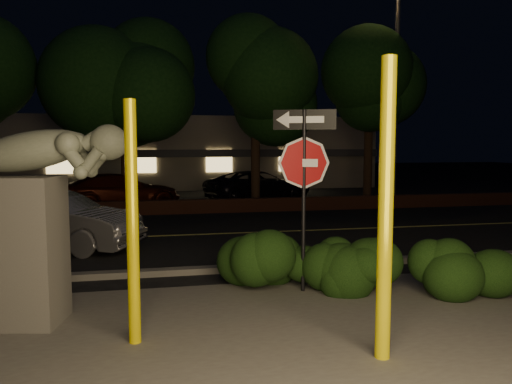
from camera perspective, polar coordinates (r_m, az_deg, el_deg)
ground at (r=16.78m, az=-6.50°, el=-3.05°), size 90.00×90.00×0.00m
patio at (r=6.24m, az=3.37°, el=-17.83°), size 14.00×6.00×0.02m
road at (r=13.84m, az=-5.34°, el=-4.84°), size 80.00×8.00×0.01m
lane_marking at (r=13.84m, az=-5.34°, el=-4.79°), size 80.00×0.12×0.00m
curb at (r=9.85m, az=-2.63°, el=-8.74°), size 80.00×0.25×0.12m
brick_wall at (r=18.03m, az=-6.89°, el=-1.66°), size 40.00×0.35×0.50m
parking_lot at (r=23.71m, az=-8.06°, el=-0.56°), size 40.00×12.00×0.01m
building at (r=31.56m, az=-9.07°, el=4.54°), size 22.00×10.20×4.00m
tree_far_b at (r=20.08m, az=-14.97°, el=15.55°), size 5.20×5.20×8.41m
tree_far_c at (r=20.00m, az=-0.06°, el=14.64°), size 4.80×4.80×7.84m
tree_far_d at (r=21.98m, az=12.88°, el=13.03°), size 4.40×4.40×7.42m
yellow_pole_left at (r=6.27m, az=-13.94°, el=-3.58°), size 0.15×0.15×3.02m
yellow_pole_right at (r=5.80m, az=14.59°, el=-2.19°), size 0.17×0.17×3.45m
signpost at (r=8.26m, az=5.51°, el=3.28°), size 0.96×0.43×3.04m
sculpture at (r=7.39m, az=-24.26°, el=-1.12°), size 2.57×1.15×2.74m
hedge_center at (r=8.72m, az=3.03°, el=-7.38°), size 2.15×1.16×1.08m
hedge_right at (r=8.71m, az=11.91°, el=-7.02°), size 2.04×1.36×1.23m
hedge_far_right at (r=8.94m, az=22.10°, el=-7.39°), size 1.84×1.50×1.10m
streetlight at (r=21.47m, az=15.35°, el=12.80°), size 1.31×0.52×8.88m
silver_sedan at (r=12.65m, az=-22.46°, el=-3.04°), size 4.48×3.03×1.40m
parked_car_darkred at (r=20.04m, az=-15.22°, el=0.12°), size 4.97×3.04×1.35m
parked_car_dark at (r=21.94m, az=0.31°, el=0.73°), size 5.21×3.61×1.32m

